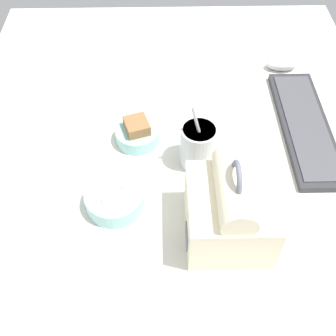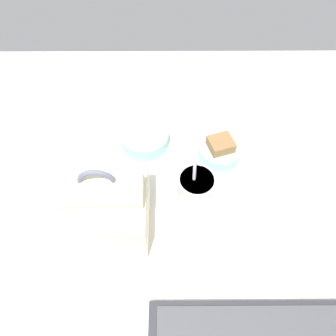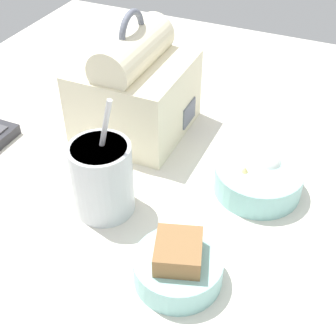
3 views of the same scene
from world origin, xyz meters
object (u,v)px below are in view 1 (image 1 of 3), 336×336
(keyboard, at_px, (305,126))
(soup_cup, at_px, (198,145))
(computer_mouse, at_px, (282,64))
(bento_bowl_sandwich, at_px, (137,134))
(bento_bowl_snacks, at_px, (115,199))
(lunch_bag, at_px, (230,210))

(keyboard, height_order, soup_cup, soup_cup)
(soup_cup, distance_m, computer_mouse, 0.45)
(keyboard, height_order, computer_mouse, computer_mouse)
(soup_cup, height_order, bento_bowl_sandwich, soup_cup)
(soup_cup, relative_size, bento_bowl_sandwich, 1.66)
(soup_cup, distance_m, bento_bowl_snacks, 0.23)
(bento_bowl_sandwich, bearing_deg, soup_cup, 63.14)
(computer_mouse, bearing_deg, keyboard, 2.69)
(keyboard, height_order, bento_bowl_sandwich, bento_bowl_sandwich)
(lunch_bag, distance_m, computer_mouse, 0.60)
(bento_bowl_sandwich, xyz_separation_m, bento_bowl_snacks, (0.20, -0.04, -0.00))
(keyboard, relative_size, soup_cup, 2.27)
(soup_cup, bearing_deg, lunch_bag, 14.07)
(bento_bowl_sandwich, bearing_deg, keyboard, 94.24)
(bento_bowl_snacks, height_order, computer_mouse, bento_bowl_snacks)
(bento_bowl_sandwich, height_order, computer_mouse, bento_bowl_sandwich)
(soup_cup, bearing_deg, computer_mouse, 142.63)
(keyboard, distance_m, lunch_bag, 0.39)
(lunch_bag, distance_m, bento_bowl_sandwich, 0.34)
(bento_bowl_sandwich, bearing_deg, bento_bowl_snacks, -12.66)
(lunch_bag, height_order, soup_cup, lunch_bag)
(bento_bowl_snacks, bearing_deg, soup_cup, 123.33)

